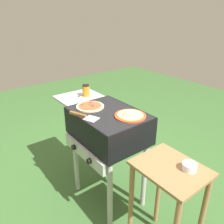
% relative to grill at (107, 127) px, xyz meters
% --- Properties ---
extents(ground_plane, '(8.00, 8.00, 0.00)m').
position_rel_grill_xyz_m(ground_plane, '(0.01, 0.00, -0.76)').
color(ground_plane, '#38602D').
extents(grill, '(0.96, 0.53, 0.90)m').
position_rel_grill_xyz_m(grill, '(0.00, 0.00, 0.00)').
color(grill, black).
rests_on(grill, ground_plane).
extents(pizza_cheese, '(0.25, 0.25, 0.04)m').
position_rel_grill_xyz_m(pizza_cheese, '(0.18, 0.09, 0.15)').
color(pizza_cheese, '#C64723').
rests_on(pizza_cheese, grill).
extents(pizza_pepperoni, '(0.24, 0.24, 0.03)m').
position_rel_grill_xyz_m(pizza_pepperoni, '(-0.17, -0.06, 0.15)').
color(pizza_pepperoni, beige).
rests_on(pizza_pepperoni, grill).
extents(sauce_jar, '(0.07, 0.07, 0.11)m').
position_rel_grill_xyz_m(sauce_jar, '(-0.42, 0.06, 0.20)').
color(sauce_jar, '#B77A1E').
rests_on(sauce_jar, grill).
extents(spatula, '(0.26, 0.15, 0.02)m').
position_rel_grill_xyz_m(spatula, '(-0.03, -0.20, 0.15)').
color(spatula, '#B7BABF').
rests_on(spatula, grill).
extents(prep_table, '(0.44, 0.36, 0.76)m').
position_rel_grill_xyz_m(prep_table, '(0.67, 0.00, -0.22)').
color(prep_table, olive).
rests_on(prep_table, ground_plane).
extents(topping_bowl_near, '(0.09, 0.09, 0.04)m').
position_rel_grill_xyz_m(topping_bowl_near, '(0.76, 0.07, 0.02)').
color(topping_bowl_near, silver).
rests_on(topping_bowl_near, prep_table).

